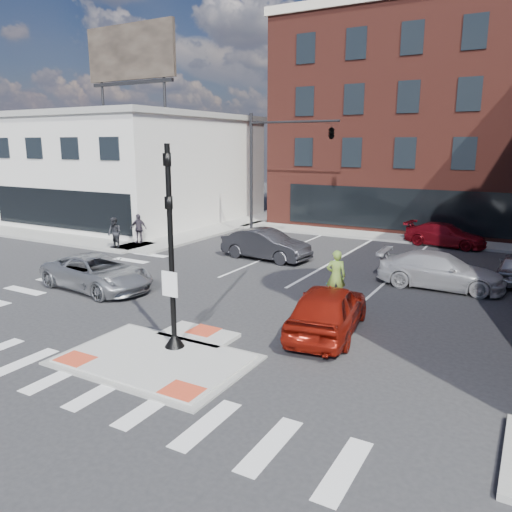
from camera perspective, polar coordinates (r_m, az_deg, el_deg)
The scene contains 17 objects.
ground at distance 15.24m, azimuth -10.21°, elevation -11.05°, with size 120.00×120.00×0.00m, color #28282B.
refuge_island at distance 15.04m, azimuth -10.86°, elevation -11.20°, with size 5.40×4.65×0.13m.
sidewalk_nw at distance 37.08m, azimuth -15.21°, elevation 2.93°, with size 23.50×20.50×0.15m.
sidewalk_n at distance 33.73m, azimuth 18.67°, elevation 1.77°, with size 26.00×3.00×0.15m, color gray.
building_nw at distance 43.64m, azimuth -16.12°, elevation 9.78°, with size 20.40×16.40×14.40m.
building_n at distance 43.09m, azimuth 22.09°, elevation 14.09°, with size 24.40×18.40×15.50m.
building_far_left at distance 63.99m, azimuth 18.07°, elevation 11.13°, with size 10.00×12.00×10.00m, color slate.
signal_pole at distance 14.76m, azimuth -9.60°, elevation -2.12°, with size 0.60×0.60×5.98m.
mast_arm_signal at distance 31.26m, azimuth 6.01°, elevation 12.86°, with size 6.10×2.24×8.00m.
silver_suv at distance 22.26m, azimuth -17.69°, elevation -1.82°, with size 2.44×5.29×1.47m, color #9FA1A6.
red_sedan at distance 16.47m, azimuth 8.22°, elevation -6.01°, with size 1.98×4.92×1.68m, color maroon.
white_pickup at distance 22.87m, azimuth 20.31°, elevation -1.57°, with size 2.12×5.22×1.52m, color silver.
bg_car_dark at distance 26.75m, azimuth 1.14°, elevation 1.32°, with size 1.71×4.90×1.61m, color black.
bg_car_red at distance 32.33m, azimuth 20.80°, elevation 2.26°, with size 1.93×4.74×1.37m, color maroon.
cyclist at distance 18.45m, azimuth 9.06°, elevation -4.12°, with size 1.36×2.02×2.37m.
pedestrian_a at distance 29.91m, azimuth -15.87°, elevation 2.54°, with size 0.88×0.69×1.82m, color black.
pedestrian_b at distance 31.33m, azimuth -13.28°, elevation 3.09°, with size 1.04×0.43×1.77m, color #322C36.
Camera 1 is at (9.07, -10.63, 6.09)m, focal length 35.00 mm.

